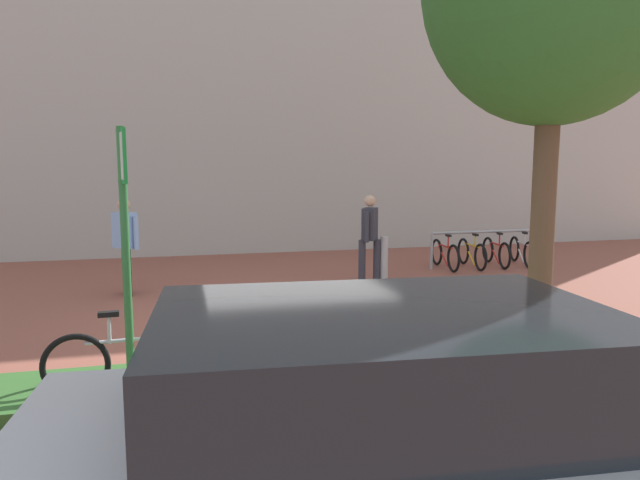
% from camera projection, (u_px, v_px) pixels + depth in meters
% --- Properties ---
extents(ground_plane, '(60.00, 60.00, 0.00)m').
position_uv_depth(ground_plane, '(292.00, 324.00, 8.37)').
color(ground_plane, brown).
extents(building_facade, '(28.00, 1.20, 10.00)m').
position_uv_depth(building_facade, '(235.00, 60.00, 14.92)').
color(building_facade, '#B2ADA3').
rests_on(building_facade, ground).
extents(planter_strip, '(7.00, 1.10, 0.16)m').
position_uv_depth(planter_strip, '(335.00, 371.00, 6.23)').
color(planter_strip, '#336028').
rests_on(planter_strip, ground).
extents(parking_sign_post, '(0.12, 0.36, 2.66)m').
position_uv_depth(parking_sign_post, '(125.00, 225.00, 5.52)').
color(parking_sign_post, '#2D7238').
rests_on(parking_sign_post, ground).
extents(bike_at_sign, '(1.68, 0.42, 0.86)m').
position_uv_depth(bike_at_sign, '(130.00, 359.00, 5.81)').
color(bike_at_sign, black).
rests_on(bike_at_sign, ground).
extents(bike_rack_cluster, '(2.66, 1.61, 0.83)m').
position_uv_depth(bike_rack_cluster, '(484.00, 251.00, 13.05)').
color(bike_rack_cluster, '#99999E').
rests_on(bike_rack_cluster, ground).
extents(bollard_steel, '(0.16, 0.16, 0.90)m').
position_uv_depth(bollard_steel, '(384.00, 259.00, 11.32)').
color(bollard_steel, '#ADADB2').
rests_on(bollard_steel, ground).
extents(person_shirt_blue, '(0.48, 0.44, 1.72)m').
position_uv_depth(person_shirt_blue, '(125.00, 240.00, 10.10)').
color(person_shirt_blue, black).
rests_on(person_shirt_blue, ground).
extents(person_suited_dark, '(0.45, 0.53, 1.72)m').
position_uv_depth(person_suited_dark, '(370.00, 233.00, 11.17)').
color(person_suited_dark, '#2D2D38').
rests_on(person_suited_dark, ground).
extents(car_silver_sedan, '(4.42, 2.27, 1.54)m').
position_uv_depth(car_silver_sedan, '(408.00, 446.00, 3.17)').
color(car_silver_sedan, '#B7B7BC').
rests_on(car_silver_sedan, ground).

